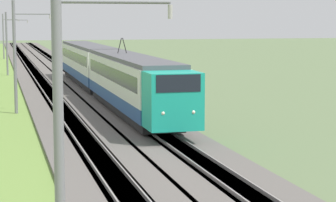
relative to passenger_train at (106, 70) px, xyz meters
The scene contains 9 objects.
ballast_main 8.50m from the passenger_train, 30.85° to the left, with size 240.00×4.40×0.30m.
ballast_adjacent 7.39m from the passenger_train, ahead, with size 240.00×4.40×0.30m.
track_main 8.49m from the passenger_train, 30.85° to the left, with size 240.00×1.57×0.45m.
track_adjacent 7.39m from the passenger_train, ahead, with size 240.00×1.57×0.45m.
passenger_train is the anchor object (origin of this frame).
catenary_mast_near 39.29m from the passenger_train, 169.40° to the left, with size 0.22×2.56×7.72m.
catenary_mast_mid 10.15m from the passenger_train, 133.94° to the left, with size 0.22×2.56×7.73m.
catenary_mast_far 25.74m from the passenger_train, 16.31° to the left, with size 0.22×2.56×7.31m.
catenary_mast_distant 56.77m from the passenger_train, ahead, with size 0.22×2.56×7.39m.
Camera 1 is at (-9.16, 4.30, 6.45)m, focal length 70.00 mm.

